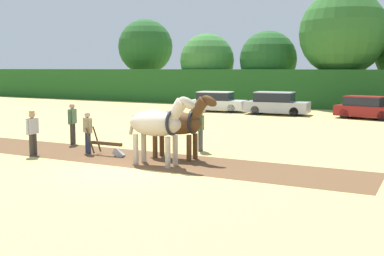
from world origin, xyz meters
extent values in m
plane|color=tan|center=(0.00, 0.00, 0.00)|extent=(240.00, 240.00, 0.00)
cube|color=brown|center=(-2.77, 1.85, 0.00)|extent=(20.29, 3.58, 0.01)
cube|color=#1E511E|center=(0.00, 26.80, 1.57)|extent=(77.43, 1.78, 3.13)
cylinder|color=#423323|center=(-20.26, 30.73, 1.96)|extent=(0.44, 0.44, 3.91)
sphere|color=#235623|center=(-20.26, 30.73, 5.49)|extent=(5.76, 5.76, 5.76)
cylinder|color=#423323|center=(-11.98, 28.96, 1.27)|extent=(0.44, 0.44, 2.53)
sphere|color=#387533|center=(-11.98, 28.96, 3.94)|extent=(5.13, 5.13, 5.13)
cylinder|color=#4C3823|center=(-6.13, 29.61, 1.30)|extent=(0.44, 0.44, 2.60)
sphere|color=#235623|center=(-6.13, 29.61, 4.02)|extent=(5.14, 5.14, 5.14)
cylinder|color=#423323|center=(0.55, 28.78, 2.08)|extent=(0.44, 0.44, 4.15)
sphere|color=#2D6628|center=(0.55, 28.78, 6.09)|extent=(7.04, 7.04, 7.04)
ellipsoid|color=#B2A38E|center=(0.28, 1.27, 1.41)|extent=(1.95, 0.96, 0.85)
cylinder|color=#B2A38E|center=(0.90, 1.54, 0.51)|extent=(0.18, 0.18, 1.03)
cylinder|color=#B2A38E|center=(0.91, 1.04, 0.51)|extent=(0.18, 0.18, 1.03)
cylinder|color=#B2A38E|center=(-0.35, 1.50, 0.51)|extent=(0.18, 0.18, 1.03)
cylinder|color=#B2A38E|center=(-0.33, 1.00, 0.51)|extent=(0.18, 0.18, 1.03)
cylinder|color=#B2A38E|center=(1.10, 1.30, 1.87)|extent=(0.77, 0.43, 0.84)
ellipsoid|color=#B2A38E|center=(1.48, 1.31, 2.14)|extent=(0.69, 0.28, 0.54)
cube|color=gray|center=(1.27, 1.30, 2.05)|extent=(0.39, 0.09, 0.52)
cylinder|color=gray|center=(-0.63, 1.24, 1.32)|extent=(0.30, 0.13, 0.71)
torus|color=black|center=(0.95, 1.29, 1.48)|extent=(0.14, 0.88, 0.87)
ellipsoid|color=#513319|center=(0.24, 2.62, 1.29)|extent=(2.16, 0.94, 0.83)
cylinder|color=#513319|center=(0.93, 2.88, 0.46)|extent=(0.18, 0.18, 0.92)
cylinder|color=#513319|center=(0.94, 2.40, 0.46)|extent=(0.18, 0.18, 0.92)
cylinder|color=#513319|center=(-0.46, 2.84, 0.46)|extent=(0.18, 0.18, 0.92)
cylinder|color=#513319|center=(-0.45, 2.36, 0.46)|extent=(0.18, 0.18, 0.92)
cylinder|color=#513319|center=(1.15, 2.65, 1.80)|extent=(0.83, 0.42, 0.93)
ellipsoid|color=#513319|center=(1.59, 2.66, 2.12)|extent=(0.69, 0.28, 0.54)
cube|color=black|center=(1.35, 2.65, 1.98)|extent=(0.45, 0.09, 0.60)
cylinder|color=black|center=(-0.77, 2.59, 1.20)|extent=(0.30, 0.13, 0.71)
torus|color=black|center=(0.99, 2.64, 1.36)|extent=(0.14, 0.86, 0.85)
cube|color=#4C331E|center=(-2.28, 1.87, 0.45)|extent=(1.36, 0.14, 0.12)
cube|color=#939399|center=(-1.73, 1.89, 0.10)|extent=(0.49, 0.21, 0.39)
cylinder|color=#4C331E|center=(-2.89, 2.05, 0.55)|extent=(0.40, 0.07, 0.96)
cylinder|color=#4C331E|center=(-2.88, 1.65, 0.55)|extent=(0.40, 0.07, 0.96)
cylinder|color=#28334C|center=(-3.31, 1.96, 0.40)|extent=(0.14, 0.14, 0.80)
cylinder|color=#28334C|center=(-3.12, 1.86, 0.40)|extent=(0.14, 0.14, 0.80)
cube|color=tan|center=(-3.22, 1.91, 1.08)|extent=(0.50, 0.40, 0.57)
sphere|color=tan|center=(-3.22, 1.91, 1.48)|extent=(0.22, 0.22, 0.22)
cylinder|color=tan|center=(-3.46, 2.04, 1.06)|extent=(0.09, 0.09, 0.53)
cylinder|color=tan|center=(-2.97, 1.78, 1.06)|extent=(0.09, 0.09, 0.53)
cylinder|color=#4C4C4C|center=(0.30, 4.52, 0.41)|extent=(0.14, 0.14, 0.82)
cylinder|color=#4C4C4C|center=(0.36, 4.31, 0.41)|extent=(0.14, 0.14, 0.82)
cube|color=#4C6B4C|center=(0.33, 4.41, 1.11)|extent=(0.32, 0.51, 0.58)
sphere|color=tan|center=(0.33, 4.41, 1.51)|extent=(0.22, 0.22, 0.22)
cylinder|color=#4C6B4C|center=(0.25, 4.69, 1.08)|extent=(0.09, 0.09, 0.54)
cylinder|color=#4C6B4C|center=(0.41, 4.14, 1.08)|extent=(0.09, 0.09, 0.54)
cylinder|color=tan|center=(0.33, 4.41, 1.58)|extent=(0.42, 0.42, 0.02)
cylinder|color=tan|center=(0.33, 4.41, 1.63)|extent=(0.21, 0.21, 0.10)
cylinder|color=#38332D|center=(-4.70, 0.65, 0.41)|extent=(0.14, 0.14, 0.82)
cylinder|color=#38332D|center=(-4.67, 0.44, 0.41)|extent=(0.14, 0.14, 0.82)
cube|color=#B7B7BC|center=(-4.68, 0.55, 1.11)|extent=(0.26, 0.50, 0.58)
sphere|color=tan|center=(-4.68, 0.55, 1.51)|extent=(0.22, 0.22, 0.22)
cylinder|color=#B7B7BC|center=(-4.72, 0.83, 1.08)|extent=(0.09, 0.09, 0.54)
cylinder|color=#B7B7BC|center=(-4.65, 0.27, 1.08)|extent=(0.09, 0.09, 0.54)
cylinder|color=tan|center=(-4.68, 0.55, 1.58)|extent=(0.42, 0.42, 0.02)
cylinder|color=tan|center=(-4.68, 0.55, 1.63)|extent=(0.21, 0.21, 0.10)
cylinder|color=#38332D|center=(-5.32, 3.42, 0.44)|extent=(0.14, 0.14, 0.88)
cylinder|color=#38332D|center=(-5.23, 3.20, 0.44)|extent=(0.14, 0.14, 0.88)
cube|color=#4C6B4C|center=(-5.28, 3.31, 1.20)|extent=(0.37, 0.55, 0.63)
sphere|color=tan|center=(-5.28, 3.31, 1.64)|extent=(0.24, 0.24, 0.24)
cylinder|color=#4C6B4C|center=(-5.39, 3.59, 1.18)|extent=(0.09, 0.09, 0.59)
cylinder|color=#4C6B4C|center=(-5.17, 3.03, 1.18)|extent=(0.09, 0.09, 0.59)
cube|color=silver|center=(-6.68, 20.40, 0.51)|extent=(4.37, 2.42, 0.69)
cube|color=black|center=(-6.88, 20.37, 1.14)|extent=(2.70, 1.99, 0.57)
cube|color=silver|center=(-6.88, 20.37, 1.46)|extent=(2.70, 1.99, 0.06)
cylinder|color=black|center=(-5.53, 21.39, 0.31)|extent=(0.65, 0.31, 0.62)
cylinder|color=black|center=(-5.29, 19.79, 0.31)|extent=(0.65, 0.31, 0.62)
cylinder|color=black|center=(-8.07, 21.01, 0.31)|extent=(0.65, 0.31, 0.62)
cylinder|color=black|center=(-7.83, 19.42, 0.31)|extent=(0.65, 0.31, 0.62)
cube|color=#A8A8B2|center=(-1.97, 20.24, 0.54)|extent=(4.52, 2.23, 0.73)
cube|color=black|center=(-2.19, 20.22, 1.22)|extent=(2.76, 1.89, 0.62)
cube|color=#A8A8B2|center=(-2.19, 20.22, 1.56)|extent=(2.76, 1.89, 0.06)
cylinder|color=black|center=(-0.70, 21.17, 0.31)|extent=(0.64, 0.28, 0.63)
cylinder|color=black|center=(-0.55, 19.56, 0.31)|extent=(0.64, 0.28, 0.63)
cylinder|color=black|center=(-3.40, 20.91, 0.31)|extent=(0.64, 0.28, 0.63)
cylinder|color=black|center=(-3.25, 19.31, 0.31)|extent=(0.64, 0.28, 0.63)
cube|color=maroon|center=(4.05, 20.29, 0.51)|extent=(4.13, 2.39, 0.67)
cube|color=black|center=(3.85, 20.32, 1.12)|extent=(2.57, 1.94, 0.55)
cube|color=maroon|center=(3.85, 20.32, 1.43)|extent=(2.57, 1.94, 0.06)
cylinder|color=black|center=(5.09, 19.33, 0.32)|extent=(0.66, 0.33, 0.63)
cylinder|color=black|center=(3.00, 21.24, 0.32)|extent=(0.66, 0.33, 0.63)
cylinder|color=black|center=(2.73, 19.77, 0.32)|extent=(0.66, 0.33, 0.63)
camera|label=1|loc=(9.06, -12.06, 3.24)|focal=45.00mm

